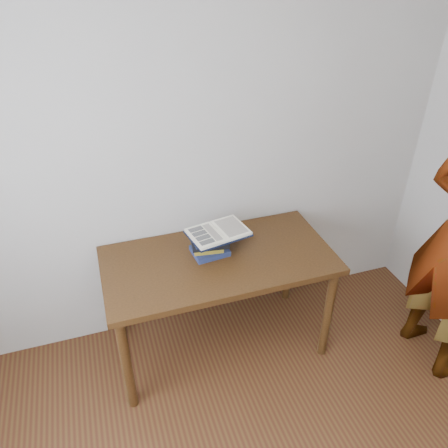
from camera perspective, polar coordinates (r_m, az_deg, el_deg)
name	(u,v)px	position (r m, az deg, el deg)	size (l,w,h in m)	color
room_shell	(315,315)	(1.14, 11.80, -11.57)	(3.54, 3.54, 2.62)	#B8B4AE
desk	(219,270)	(2.77, -0.69, -6.02)	(1.43, 0.71, 0.76)	#482A12
book_stack	(209,244)	(2.72, -1.97, -2.68)	(0.25, 0.20, 0.12)	navy
open_book	(218,232)	(2.69, -0.77, -1.08)	(0.40, 0.31, 0.03)	black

